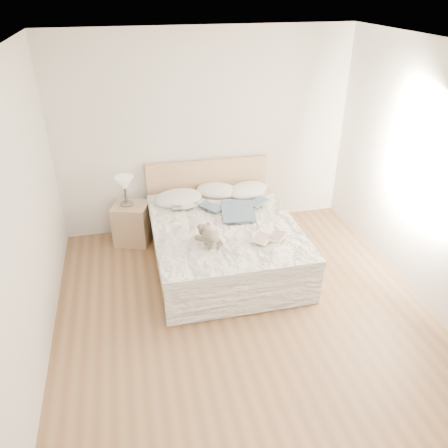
{
  "coord_description": "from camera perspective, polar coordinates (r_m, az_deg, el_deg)",
  "views": [
    {
      "loc": [
        -1.04,
        -3.37,
        3.18
      ],
      "look_at": [
        -0.02,
        1.05,
        0.62
      ],
      "focal_mm": 35.0,
      "sensor_mm": 36.0,
      "label": 1
    }
  ],
  "objects": [
    {
      "name": "table_lamp",
      "position": [
        5.83,
        -12.84,
        5.0
      ],
      "size": [
        0.29,
        0.29,
        0.39
      ],
      "color": "#4F4844",
      "rests_on": "nightstand"
    },
    {
      "name": "ceiling",
      "position": [
        3.56,
        4.42,
        21.58
      ],
      "size": [
        4.0,
        4.5,
        0.0
      ],
      "primitive_type": "cube",
      "color": "white",
      "rests_on": "ground"
    },
    {
      "name": "photo_book",
      "position": [
        5.65,
        -5.48,
        2.47
      ],
      "size": [
        0.35,
        0.26,
        0.02
      ],
      "primitive_type": "cube",
      "rotation": [
        0.0,
        0.0,
        0.14
      ],
      "color": "silver",
      "rests_on": "bed"
    },
    {
      "name": "wall_right",
      "position": [
        4.9,
        26.83,
        4.17
      ],
      "size": [
        0.02,
        4.5,
        2.7
      ],
      "primitive_type": "cube",
      "color": "silver",
      "rests_on": "ground"
    },
    {
      "name": "wall_front",
      "position": [
        2.39,
        20.3,
        -23.27
      ],
      "size": [
        4.0,
        0.02,
        2.7
      ],
      "primitive_type": "cube",
      "color": "silver",
      "rests_on": "ground"
    },
    {
      "name": "pillow_left",
      "position": [
        5.83,
        -6.01,
        3.4
      ],
      "size": [
        0.71,
        0.56,
        0.19
      ],
      "primitive_type": "ellipsoid",
      "rotation": [
        0.0,
        0.0,
        0.17
      ],
      "color": "silver",
      "rests_on": "bed"
    },
    {
      "name": "wall_left",
      "position": [
        3.96,
        -25.35,
        -1.25
      ],
      "size": [
        0.02,
        4.5,
        2.7
      ],
      "primitive_type": "cube",
      "color": "silver",
      "rests_on": "ground"
    },
    {
      "name": "window",
      "position": [
        5.07,
        24.98,
        6.63
      ],
      "size": [
        0.02,
        1.3,
        1.1
      ],
      "primitive_type": "cube",
      "color": "white",
      "rests_on": "wall_right"
    },
    {
      "name": "pillow_right",
      "position": [
        6.03,
        3.08,
        4.48
      ],
      "size": [
        0.71,
        0.62,
        0.18
      ],
      "primitive_type": "ellipsoid",
      "rotation": [
        0.0,
        0.0,
        0.41
      ],
      "color": "white",
      "rests_on": "bed"
    },
    {
      "name": "teddy_bear",
      "position": [
        4.8,
        -1.8,
        -2.43
      ],
      "size": [
        0.33,
        0.38,
        0.17
      ],
      "primitive_type": null,
      "rotation": [
        0.0,
        0.0,
        0.33
      ],
      "color": "#665E4D",
      "rests_on": "bed"
    },
    {
      "name": "pillow_middle",
      "position": [
        6.01,
        -0.89,
        4.41
      ],
      "size": [
        0.69,
        0.62,
        0.17
      ],
      "primitive_type": "ellipsoid",
      "rotation": [
        0.0,
        0.0,
        -0.46
      ],
      "color": "white",
      "rests_on": "bed"
    },
    {
      "name": "blouse",
      "position": [
        5.49,
        1.83,
        1.72
      ],
      "size": [
        0.72,
        0.76,
        0.03
      ],
      "primitive_type": null,
      "rotation": [
        0.0,
        0.0,
        -0.16
      ],
      "color": "#354A61",
      "rests_on": "bed"
    },
    {
      "name": "bed",
      "position": [
        5.5,
        -0.13,
        -2.12
      ],
      "size": [
        1.72,
        2.14,
        1.0
      ],
      "color": "tan",
      "rests_on": "floor"
    },
    {
      "name": "wall_back",
      "position": [
        6.0,
        -2.44,
        11.65
      ],
      "size": [
        4.0,
        0.02,
        2.7
      ],
      "primitive_type": "cube",
      "color": "silver",
      "rests_on": "ground"
    },
    {
      "name": "floor",
      "position": [
        4.75,
        3.16,
        -12.65
      ],
      "size": [
        4.0,
        4.5,
        0.0
      ],
      "primitive_type": "cube",
      "color": "brown",
      "rests_on": "ground"
    },
    {
      "name": "childrens_book",
      "position": [
        4.95,
        5.96,
        -1.76
      ],
      "size": [
        0.45,
        0.44,
        0.02
      ],
      "primitive_type": "cube",
      "rotation": [
        0.0,
        0.0,
        -0.7
      ],
      "color": "beige",
      "rests_on": "bed"
    },
    {
      "name": "nightstand",
      "position": [
        6.05,
        -11.91,
        0.07
      ],
      "size": [
        0.56,
        0.52,
        0.56
      ],
      "primitive_type": "cube",
      "rotation": [
        0.0,
        0.0,
        -0.33
      ],
      "color": "#9D8365",
      "rests_on": "floor"
    }
  ]
}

